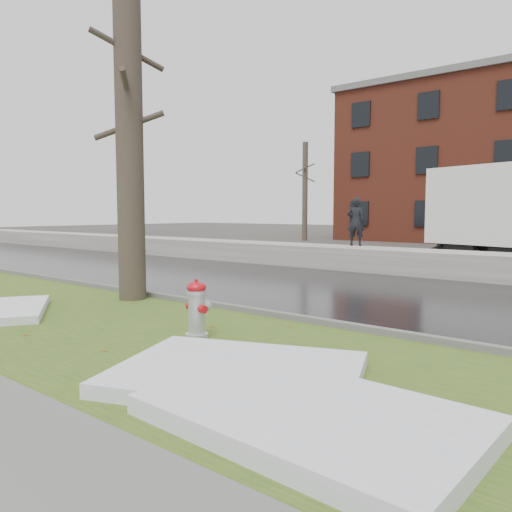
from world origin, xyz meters
The scene contains 13 objects.
ground centered at (0.00, 0.00, 0.00)m, with size 120.00×120.00×0.00m, color #47423D.
verge centered at (0.00, -1.25, 0.02)m, with size 60.00×4.50×0.04m, color #344E1A.
road centered at (0.00, 4.50, 0.01)m, with size 60.00×7.00×0.03m, color black.
parking_lot centered at (0.00, 13.00, 0.01)m, with size 60.00×9.00×0.03m, color slate.
curb centered at (0.00, 1.00, 0.07)m, with size 60.00×0.15×0.14m, color slate.
snowbank centered at (0.00, 8.70, 0.38)m, with size 60.00×1.60×0.75m, color beige.
bg_tree_left centered at (-12.00, 22.00, 3.33)m, with size 1.40×1.62×6.50m.
bg_tree_center centered at (-6.00, 26.00, 3.33)m, with size 1.40×1.62×6.50m.
fire_hydrant centered at (1.28, -0.88, 0.50)m, with size 0.43×0.38×0.87m.
tree centered at (-2.16, 0.56, 3.60)m, with size 1.34×1.51×7.06m.
worker centered at (-1.52, 9.30, 1.56)m, with size 0.59×0.39×1.63m, color black.
snow_patch_near centered at (3.00, -1.92, 0.12)m, with size 2.60×2.00×0.16m, color white.
snow_patch_side centered at (4.24, -2.40, 0.13)m, with size 2.80×1.80×0.18m, color white.
Camera 1 is at (6.50, -5.93, 1.88)m, focal length 35.00 mm.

